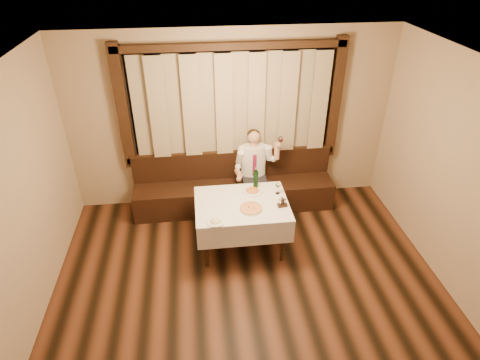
{
  "coord_description": "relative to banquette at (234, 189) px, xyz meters",
  "views": [
    {
      "loc": [
        -0.56,
        -2.72,
        3.91
      ],
      "look_at": [
        0.0,
        1.9,
        1.0
      ],
      "focal_mm": 30.0,
      "sensor_mm": 36.0,
      "label": 1
    }
  ],
  "objects": [
    {
      "name": "pasta_red",
      "position": [
        0.19,
        -0.77,
        0.49
      ],
      "size": [
        0.29,
        0.29,
        0.1
      ],
      "rotation": [
        0.0,
        0.0,
        0.36
      ],
      "color": "white",
      "rests_on": "dining_table"
    },
    {
      "name": "pizza",
      "position": [
        0.1,
        -1.18,
        0.46
      ],
      "size": [
        0.32,
        0.32,
        0.03
      ],
      "rotation": [
        0.0,
        0.0,
        0.3
      ],
      "color": "white",
      "rests_on": "dining_table"
    },
    {
      "name": "pasta_cream",
      "position": [
        -0.38,
        -1.4,
        0.48
      ],
      "size": [
        0.24,
        0.24,
        0.08
      ],
      "rotation": [
        0.0,
        0.0,
        0.14
      ],
      "color": "white",
      "rests_on": "dining_table"
    },
    {
      "name": "dining_table",
      "position": [
        0.0,
        -1.02,
        0.34
      ],
      "size": [
        1.27,
        0.97,
        0.76
      ],
      "color": "black",
      "rests_on": "ground"
    },
    {
      "name": "seated_man",
      "position": [
        0.32,
        -0.09,
        0.48
      ],
      "size": [
        0.73,
        0.54,
        1.35
      ],
      "color": "black",
      "rests_on": "ground"
    },
    {
      "name": "table_wine_glass",
      "position": [
        0.53,
        -0.85,
        0.58
      ],
      "size": [
        0.07,
        0.07,
        0.19
      ],
      "rotation": [
        0.0,
        0.0,
        -0.1
      ],
      "color": "white",
      "rests_on": "dining_table"
    },
    {
      "name": "green_bottle",
      "position": [
        0.25,
        -0.67,
        0.59
      ],
      "size": [
        0.07,
        0.07,
        0.33
      ],
      "rotation": [
        0.0,
        0.0,
        -0.23
      ],
      "color": "#0D3D15",
      "rests_on": "dining_table"
    },
    {
      "name": "cruet_caddy",
      "position": [
        0.53,
        -1.17,
        0.49
      ],
      "size": [
        0.14,
        0.08,
        0.14
      ],
      "rotation": [
        0.0,
        0.0,
        0.16
      ],
      "color": "black",
      "rests_on": "dining_table"
    },
    {
      "name": "room",
      "position": [
        -0.0,
        -1.75,
        1.19
      ],
      "size": [
        5.01,
        6.01,
        2.81
      ],
      "color": "black",
      "rests_on": "ground"
    },
    {
      "name": "banquette",
      "position": [
        0.0,
        0.0,
        0.0
      ],
      "size": [
        3.2,
        0.61,
        0.94
      ],
      "color": "black",
      "rests_on": "ground"
    }
  ]
}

